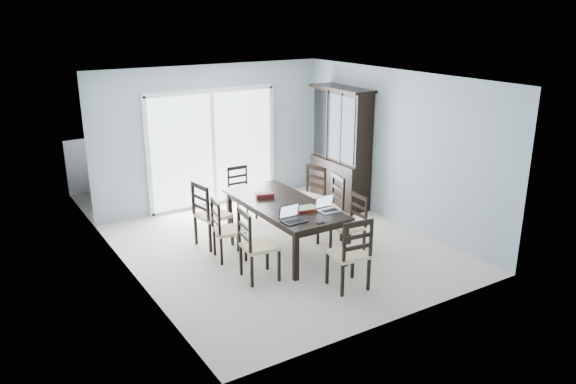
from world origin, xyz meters
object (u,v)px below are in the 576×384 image
(china_hutch, at_px, (341,148))
(cell_phone, at_px, (320,223))
(chair_right_mid, at_px, (331,200))
(game_box, at_px, (265,195))
(chair_end_near, at_px, (353,247))
(chair_left_near, at_px, (252,238))
(chair_right_near, at_px, (353,218))
(laptop_silver, at_px, (329,208))
(chair_right_far, at_px, (312,189))
(dining_table, at_px, (283,207))
(chair_end_far, at_px, (240,186))
(laptop_dark, at_px, (294,218))
(chair_left_mid, at_px, (223,223))
(hot_tub, at_px, (171,168))
(chair_left_far, at_px, (207,208))

(china_hutch, bearing_deg, cell_phone, -132.31)
(chair_right_mid, distance_m, game_box, 1.08)
(chair_end_near, bearing_deg, chair_left_near, 141.37)
(chair_left_near, relative_size, game_box, 4.29)
(chair_right_near, xyz_separation_m, game_box, (-0.92, 1.04, 0.22))
(chair_end_near, height_order, laptop_silver, chair_end_near)
(chair_right_near, xyz_separation_m, chair_right_far, (0.20, 1.38, 0.05))
(dining_table, height_order, china_hutch, china_hutch)
(dining_table, xyz_separation_m, chair_end_far, (0.10, 1.63, -0.12))
(chair_right_mid, xyz_separation_m, laptop_silver, (-0.52, -0.67, 0.17))
(laptop_silver, xyz_separation_m, game_box, (-0.48, 1.04, -0.02))
(chair_right_far, distance_m, game_box, 1.18)
(chair_right_mid, height_order, chair_end_far, chair_right_mid)
(chair_right_near, relative_size, chair_end_near, 0.91)
(chair_left_near, bearing_deg, laptop_dark, 87.43)
(chair_left_mid, xyz_separation_m, chair_right_near, (1.75, -0.82, -0.01))
(chair_right_far, relative_size, game_box, 4.21)
(chair_left_near, height_order, chair_end_far, chair_left_near)
(hot_tub, bearing_deg, chair_end_far, -76.20)
(chair_right_far, bearing_deg, chair_left_mid, 90.09)
(dining_table, bearing_deg, chair_right_mid, -0.88)
(chair_end_far, relative_size, laptop_dark, 3.23)
(chair_right_near, bearing_deg, chair_right_far, -6.00)
(chair_left_far, xyz_separation_m, laptop_dark, (0.64, -1.46, 0.17))
(chair_end_far, bearing_deg, china_hutch, 170.07)
(chair_left_far, relative_size, chair_end_near, 1.03)
(dining_table, bearing_deg, laptop_silver, -62.22)
(chair_right_far, xyz_separation_m, chair_end_near, (-0.96, -2.33, 0.01))
(chair_left_mid, xyz_separation_m, chair_right_far, (1.95, 0.57, 0.03))
(cell_phone, bearing_deg, dining_table, 81.58)
(cell_phone, height_order, hot_tub, hot_tub)
(chair_right_near, height_order, chair_right_far, chair_right_far)
(chair_right_mid, distance_m, chair_end_far, 1.82)
(chair_end_far, xyz_separation_m, hot_tub, (-0.50, 2.04, -0.08))
(chair_right_near, xyz_separation_m, chair_right_mid, (0.08, 0.67, 0.07))
(dining_table, xyz_separation_m, hot_tub, (-0.40, 3.67, -0.20))
(laptop_dark, relative_size, laptop_silver, 1.04)
(chair_left_near, bearing_deg, chair_end_near, 50.97)
(chair_left_far, bearing_deg, chair_left_mid, -9.69)
(china_hutch, bearing_deg, chair_right_mid, -132.08)
(chair_end_near, distance_m, laptop_silver, 1.02)
(chair_end_far, relative_size, laptop_silver, 3.38)
(chair_end_near, bearing_deg, hot_tub, 101.29)
(laptop_silver, relative_size, cell_phone, 2.63)
(laptop_silver, bearing_deg, cell_phone, -139.57)
(china_hutch, xyz_separation_m, chair_left_mid, (-2.97, -1.12, -0.50))
(chair_right_mid, bearing_deg, dining_table, 101.45)
(chair_right_far, relative_size, cell_phone, 9.74)
(chair_end_far, bearing_deg, chair_left_mid, 56.19)
(china_hutch, xyz_separation_m, chair_left_near, (-2.93, -1.93, -0.45))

